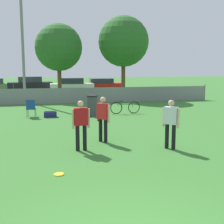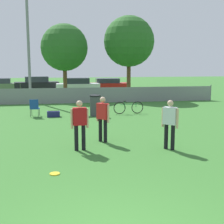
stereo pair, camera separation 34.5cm
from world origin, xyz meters
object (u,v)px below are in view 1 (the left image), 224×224
player_defender_red (103,116)px  parked_car_white (72,86)px  tree_far_right (123,42)px  gear_bag_sideline (50,114)px  player_thrower_red (81,122)px  tree_near_pole (59,48)px  folding_chair_sideline (31,107)px  bicycle_sideline (125,107)px  light_pole (22,26)px  player_receiver_white (171,121)px  trash_bin (92,106)px  frisbee_disc (59,174)px  parked_car_dark (30,84)px  parked_car_red (101,85)px

player_defender_red → parked_car_white: bearing=138.1°
tree_far_right → player_defender_red: (-4.18, -14.10, -3.61)m
gear_bag_sideline → parked_car_white: bearing=80.7°
player_defender_red → player_thrower_red: size_ratio=1.00×
player_defender_red → gear_bag_sideline: player_defender_red is taller
tree_near_pole → tree_far_right: bearing=-8.9°
folding_chair_sideline → bicycle_sideline: bearing=-173.3°
light_pole → player_receiver_white: size_ratio=5.76×
bicycle_sideline → parked_car_white: (-1.98, 13.14, 0.34)m
tree_far_right → trash_bin: tree_far_right is taller
trash_bin → player_receiver_white: bearing=-77.2°
player_receiver_white → parked_car_white: (-1.65, 20.59, -0.25)m
light_pole → trash_bin: 9.74m
bicycle_sideline → light_pole: bearing=128.0°
player_defender_red → frisbee_disc: 3.66m
parked_car_dark → gear_bag_sideline: bearing=-90.4°
tree_near_pole → parked_car_dark: 8.51m
bicycle_sideline → player_defender_red: bearing=-113.4°
tree_far_right → parked_car_red: size_ratio=1.45×
tree_far_right → bicycle_sideline: 9.23m
tree_far_right → parked_car_red: tree_far_right is taller
trash_bin → player_defender_red: bearing=-94.1°
light_pole → folding_chair_sideline: bearing=-83.7°
player_thrower_red → frisbee_disc: 2.46m
tree_near_pole → trash_bin: 9.94m
folding_chair_sideline → player_thrower_red: bearing=110.7°
light_pole → trash_bin: (4.00, -7.39, -4.93)m
player_receiver_white → trash_bin: bearing=147.1°
player_thrower_red → frisbee_disc: bearing=-115.7°
light_pole → tree_far_right: size_ratio=1.43×
tree_near_pole → parked_car_white: bearing=73.0°
folding_chair_sideline → parked_car_red: size_ratio=0.21×
light_pole → gear_bag_sideline: 9.24m
parked_car_white → tree_far_right: bearing=-51.8°
player_thrower_red → bicycle_sideline: bearing=60.3°
tree_far_right → parked_car_red: (-0.68, 6.77, -3.91)m
player_thrower_red → frisbee_disc: player_thrower_red is taller
parked_car_white → parked_car_dark: bearing=145.1°
player_receiver_white → parked_car_white: player_receiver_white is taller
player_receiver_white → player_defender_red: bearing=-169.8°
player_receiver_white → gear_bag_sideline: size_ratio=2.47×
light_pole → bicycle_sideline: light_pole is taller
parked_car_red → light_pole: bearing=-131.0°
light_pole → player_defender_red: size_ratio=5.76×
parked_car_dark → trash_bin: bearing=-82.9°
parked_car_red → gear_bag_sideline: bearing=-108.0°
light_pole → tree_near_pole: (2.65, 1.81, -1.42)m
frisbee_disc → gear_bag_sideline: (-0.12, 8.87, 0.14)m
light_pole → parked_car_red: size_ratio=2.08×
parked_car_white → player_defender_red: bearing=-89.6°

